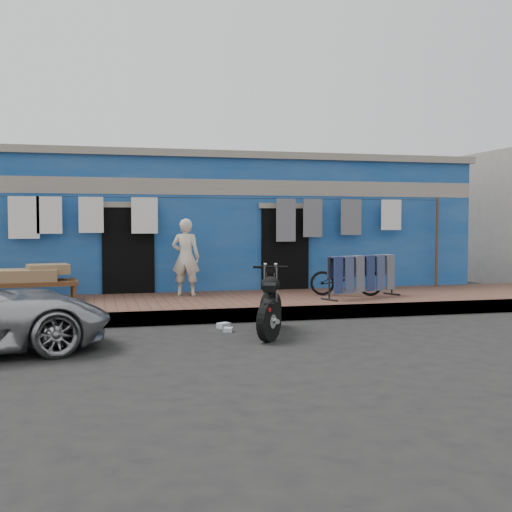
% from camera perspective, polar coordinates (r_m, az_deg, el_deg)
% --- Properties ---
extents(ground, '(80.00, 80.00, 0.00)m').
position_cam_1_polar(ground, '(10.06, 2.79, -7.14)').
color(ground, black).
rests_on(ground, ground).
extents(sidewalk, '(28.00, 3.00, 0.25)m').
position_cam_1_polar(sidewalk, '(12.91, -1.08, -4.32)').
color(sidewalk, brown).
rests_on(sidewalk, ground).
extents(curb, '(28.00, 0.10, 0.25)m').
position_cam_1_polar(curb, '(11.52, 0.55, -5.21)').
color(curb, gray).
rests_on(curb, ground).
extents(building, '(12.20, 5.20, 3.36)m').
position_cam_1_polar(building, '(16.72, -4.16, 2.70)').
color(building, '#114492').
rests_on(building, ground).
extents(clothesline, '(10.06, 0.06, 2.10)m').
position_cam_1_polar(clothesline, '(13.95, -3.98, 3.08)').
color(clothesline, brown).
rests_on(clothesline, sidewalk).
extents(seated_person, '(0.67, 0.56, 1.60)m').
position_cam_1_polar(seated_person, '(13.39, -6.27, -0.09)').
color(seated_person, beige).
rests_on(seated_person, sidewalk).
extents(bicycle, '(1.58, 0.99, 0.96)m').
position_cam_1_polar(bicycle, '(13.45, 8.04, -1.46)').
color(bicycle, black).
rests_on(bicycle, sidewalk).
extents(motorcycle, '(1.46, 1.94, 1.05)m').
position_cam_1_polar(motorcycle, '(10.16, 1.24, -4.03)').
color(motorcycle, black).
rests_on(motorcycle, ground).
extents(charpoy, '(2.19, 1.30, 0.68)m').
position_cam_1_polar(charpoy, '(12.97, -19.88, -2.39)').
color(charpoy, brown).
rests_on(charpoy, sidewalk).
extents(jeans_rack, '(2.08, 1.59, 0.88)m').
position_cam_1_polar(jeans_rack, '(13.14, 9.39, -1.75)').
color(jeans_rack, black).
rests_on(jeans_rack, sidewalk).
extents(litter_a, '(0.25, 0.23, 0.09)m').
position_cam_1_polar(litter_a, '(10.83, -2.90, -6.18)').
color(litter_a, silver).
rests_on(litter_a, ground).
extents(litter_b, '(0.20, 0.21, 0.08)m').
position_cam_1_polar(litter_b, '(10.97, 1.27, -6.06)').
color(litter_b, silver).
rests_on(litter_b, ground).
extents(litter_c, '(0.19, 0.21, 0.07)m').
position_cam_1_polar(litter_c, '(10.45, -2.48, -6.57)').
color(litter_c, silver).
rests_on(litter_c, ground).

